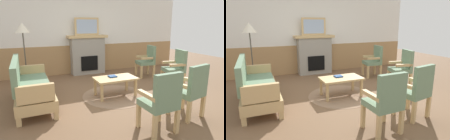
# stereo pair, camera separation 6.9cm
# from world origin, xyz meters

# --- Properties ---
(ground_plane) EXTENTS (14.00, 14.00, 0.00)m
(ground_plane) POSITION_xyz_m (0.00, 0.00, 0.00)
(ground_plane) COLOR brown
(wall_back) EXTENTS (7.20, 0.14, 2.70)m
(wall_back) POSITION_xyz_m (0.00, 2.60, 1.31)
(wall_back) COLOR white
(wall_back) RESTS_ON ground_plane
(fireplace) EXTENTS (1.30, 0.44, 1.28)m
(fireplace) POSITION_xyz_m (0.00, 2.35, 0.65)
(fireplace) COLOR gray
(fireplace) RESTS_ON ground_plane
(framed_picture) EXTENTS (0.80, 0.04, 0.56)m
(framed_picture) POSITION_xyz_m (0.00, 2.35, 1.56)
(framed_picture) COLOR tan
(framed_picture) RESTS_ON fireplace
(couch) EXTENTS (0.70, 1.80, 0.98)m
(couch) POSITION_xyz_m (-1.85, 0.25, 0.40)
(couch) COLOR tan
(couch) RESTS_ON ground_plane
(coffee_table) EXTENTS (0.96, 0.56, 0.44)m
(coffee_table) POSITION_xyz_m (-0.05, 0.06, 0.39)
(coffee_table) COLOR tan
(coffee_table) RESTS_ON ground_plane
(round_rug) EXTENTS (1.54, 1.54, 0.01)m
(round_rug) POSITION_xyz_m (-0.05, 0.06, 0.00)
(round_rug) COLOR #896B51
(round_rug) RESTS_ON ground_plane
(book_on_table) EXTENTS (0.18, 0.17, 0.03)m
(book_on_table) POSITION_xyz_m (-0.08, 0.13, 0.46)
(book_on_table) COLOR navy
(book_on_table) RESTS_ON coffee_table
(armchair_near_fireplace) EXTENTS (0.57, 0.57, 0.98)m
(armchair_near_fireplace) POSITION_xyz_m (1.75, 0.08, 0.54)
(armchair_near_fireplace) COLOR tan
(armchair_near_fireplace) RESTS_ON ground_plane
(armchair_by_window_left) EXTENTS (0.55, 0.55, 0.98)m
(armchair_by_window_left) POSITION_xyz_m (1.61, 1.23, 0.54)
(armchair_by_window_left) COLOR tan
(armchair_by_window_left) RESTS_ON ground_plane
(armchair_front_left) EXTENTS (0.50, 0.50, 0.98)m
(armchair_front_left) POSITION_xyz_m (-0.09, -1.68, 0.54)
(armchair_front_left) COLOR tan
(armchair_front_left) RESTS_ON ground_plane
(armchair_front_center) EXTENTS (0.56, 0.56, 0.98)m
(armchair_front_center) POSITION_xyz_m (0.72, -1.46, 0.54)
(armchair_front_center) COLOR tan
(armchair_front_center) RESTS_ON ground_plane
(floor_lamp_by_couch) EXTENTS (0.36, 0.36, 1.68)m
(floor_lamp_by_couch) POSITION_xyz_m (-1.91, 1.61, 1.45)
(floor_lamp_by_couch) COLOR #332D28
(floor_lamp_by_couch) RESTS_ON ground_plane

